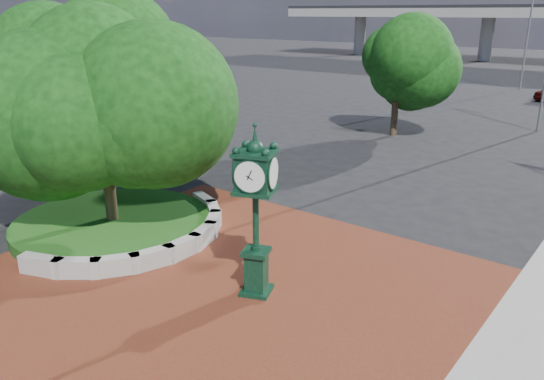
{
  "coord_description": "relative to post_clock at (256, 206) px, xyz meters",
  "views": [
    {
      "loc": [
        8.52,
        -9.19,
        6.58
      ],
      "look_at": [
        0.21,
        1.5,
        2.03
      ],
      "focal_mm": 35.0,
      "sensor_mm": 36.0,
      "label": 1
    }
  ],
  "objects": [
    {
      "name": "plaza",
      "position": [
        -1.13,
        -0.7,
        -2.28
      ],
      "size": [
        12.0,
        12.0,
        0.04
      ],
      "primitive_type": "cube",
      "color": "maroon",
      "rests_on": "ground"
    },
    {
      "name": "tree_northwest",
      "position": [
        -14.13,
        5.3,
        1.82
      ],
      "size": [
        5.6,
        5.6,
        6.93
      ],
      "color": "#38281C",
      "rests_on": "ground"
    },
    {
      "name": "grass_bed",
      "position": [
        -6.13,
        0.3,
        -2.1
      ],
      "size": [
        6.1,
        6.1,
        0.4
      ],
      "primitive_type": "cylinder",
      "color": "#144614",
      "rests_on": "ground"
    },
    {
      "name": "ground",
      "position": [
        -1.13,
        0.3,
        -2.3
      ],
      "size": [
        200.0,
        200.0,
        0.0
      ],
      "primitive_type": "plane",
      "color": "black",
      "rests_on": "ground"
    },
    {
      "name": "tree_planter",
      "position": [
        -6.13,
        0.3,
        1.42
      ],
      "size": [
        5.2,
        5.2,
        6.33
      ],
      "color": "#38281C",
      "rests_on": "ground"
    },
    {
      "name": "planter_wall",
      "position": [
        -3.84,
        0.3,
        -2.03
      ],
      "size": [
        2.96,
        6.77,
        0.54
      ],
      "color": "#9E9B93",
      "rests_on": "ground"
    },
    {
      "name": "street_lamp_far",
      "position": [
        -4.15,
        42.25,
        2.88
      ],
      "size": [
        1.98,
        0.25,
        8.85
      ],
      "color": "slate",
      "rests_on": "ground"
    },
    {
      "name": "post_clock",
      "position": [
        0.0,
        0.0,
        0.0
      ],
      "size": [
        1.08,
        1.08,
        4.2
      ],
      "color": "black",
      "rests_on": "ground"
    },
    {
      "name": "tree_street",
      "position": [
        -5.13,
        18.3,
        0.93
      ],
      "size": [
        4.4,
        4.4,
        5.45
      ],
      "color": "#38281C",
      "rests_on": "ground"
    }
  ]
}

